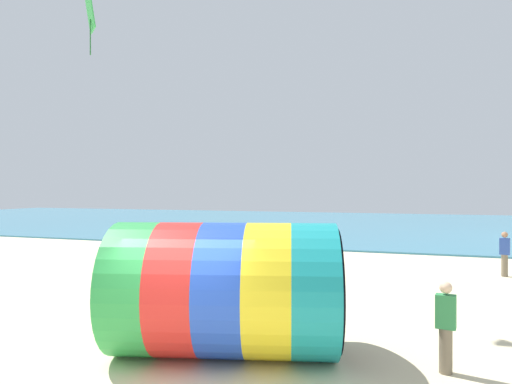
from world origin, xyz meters
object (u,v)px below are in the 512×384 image
(kite_green_diamond, at_px, (90,14))
(bystander_near_water, at_px, (505,253))
(giant_inflatable_tube, at_px, (226,289))
(kite_handler, at_px, (446,326))

(kite_green_diamond, xyz_separation_m, bystander_near_water, (11.62, 10.12, -7.22))
(giant_inflatable_tube, xyz_separation_m, kite_handler, (4.26, 0.46, -0.50))
(giant_inflatable_tube, xyz_separation_m, bystander_near_water, (7.16, 11.44, -0.47))
(kite_handler, bearing_deg, kite_green_diamond, 174.35)
(kite_green_diamond, bearing_deg, giant_inflatable_tube, -16.51)
(kite_green_diamond, relative_size, bystander_near_water, 0.90)
(giant_inflatable_tube, height_order, kite_handler, giant_inflatable_tube)
(giant_inflatable_tube, bearing_deg, bystander_near_water, 57.95)
(kite_green_diamond, distance_m, bystander_near_water, 17.02)
(giant_inflatable_tube, bearing_deg, kite_handler, 6.15)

